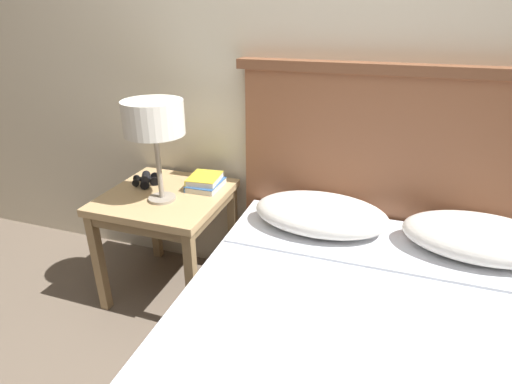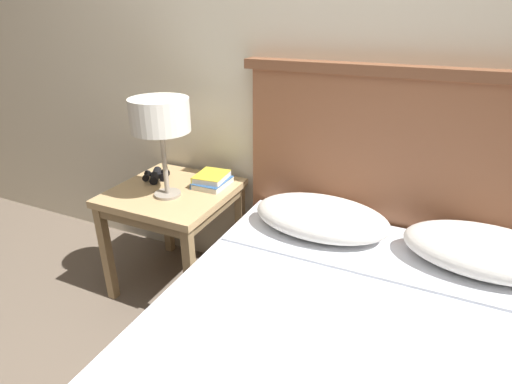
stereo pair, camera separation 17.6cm
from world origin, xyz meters
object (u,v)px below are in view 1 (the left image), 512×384
nightstand (166,207)px  book_stacked_on_top (204,179)px  binoculars_pair (146,180)px  table_lamp (154,120)px  book_on_nightstand (205,185)px

nightstand → book_stacked_on_top: (0.15, 0.13, 0.12)m
nightstand → binoculars_pair: (-0.15, 0.07, 0.10)m
table_lamp → book_on_nightstand: 0.44m
table_lamp → book_stacked_on_top: (0.13, 0.20, -0.34)m
table_lamp → binoculars_pair: 0.43m
book_stacked_on_top → binoculars_pair: size_ratio=1.18×
book_on_nightstand → binoculars_pair: (-0.32, -0.06, 0.01)m
nightstand → book_stacked_on_top: size_ratio=3.07×
nightstand → table_lamp: size_ratio=1.22×
book_on_nightstand → nightstand: bearing=-141.5°
nightstand → book_stacked_on_top: book_stacked_on_top is taller
binoculars_pair → book_stacked_on_top: bearing=11.1°
book_on_nightstand → book_stacked_on_top: bearing=143.8°
book_stacked_on_top → binoculars_pair: 0.32m
table_lamp → binoculars_pair: bearing=141.6°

